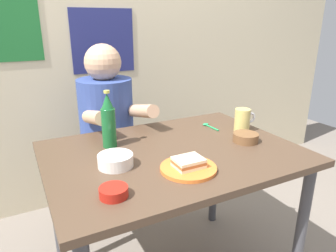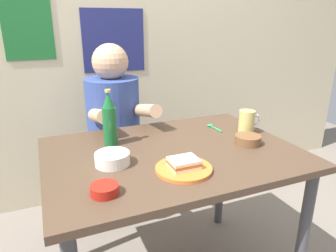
{
  "view_description": "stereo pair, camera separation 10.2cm",
  "coord_description": "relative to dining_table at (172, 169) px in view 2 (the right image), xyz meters",
  "views": [
    {
      "loc": [
        -0.6,
        -1.11,
        1.29
      ],
      "look_at": [
        0.0,
        0.05,
        0.84
      ],
      "focal_mm": 32.83,
      "sensor_mm": 36.0,
      "label": 1
    },
    {
      "loc": [
        -0.51,
        -1.15,
        1.29
      ],
      "look_at": [
        0.0,
        0.05,
        0.84
      ],
      "focal_mm": 32.83,
      "sensor_mm": 36.0,
      "label": 2
    }
  ],
  "objects": [
    {
      "name": "plate_orange",
      "position": [
        -0.04,
        -0.19,
        0.1
      ],
      "size": [
        0.22,
        0.22,
        0.01
      ],
      "primitive_type": "cylinder",
      "color": "orange",
      "rests_on": "dining_table"
    },
    {
      "name": "spoon",
      "position": [
        0.33,
        0.2,
        0.1
      ],
      "size": [
        0.04,
        0.12,
        0.01
      ],
      "color": "#26A559",
      "rests_on": "dining_table"
    },
    {
      "name": "stool",
      "position": [
        -0.12,
        0.63,
        -0.3
      ],
      "size": [
        0.34,
        0.34,
        0.45
      ],
      "color": "#4C4C51",
      "rests_on": "ground"
    },
    {
      "name": "condiment_bowl_brown",
      "position": [
        0.36,
        -0.07,
        0.12
      ],
      "size": [
        0.12,
        0.12,
        0.04
      ],
      "color": "brown",
      "rests_on": "dining_table"
    },
    {
      "name": "beer_bottle",
      "position": [
        -0.24,
        0.18,
        0.21
      ],
      "size": [
        0.06,
        0.06,
        0.26
      ],
      "color": "#19602D",
      "rests_on": "dining_table"
    },
    {
      "name": "dining_table",
      "position": [
        0.0,
        0.0,
        0.0
      ],
      "size": [
        1.1,
        0.8,
        0.74
      ],
      "color": "#4C3828",
      "rests_on": "ground"
    },
    {
      "name": "sandwich",
      "position": [
        -0.04,
        -0.19,
        0.13
      ],
      "size": [
        0.11,
        0.09,
        0.04
      ],
      "color": "beige",
      "rests_on": "plate_orange"
    },
    {
      "name": "wall_back",
      "position": [
        -0.0,
        1.05,
        0.65
      ],
      "size": [
        4.4,
        0.09,
        2.6
      ],
      "color": "beige",
      "rests_on": "ground"
    },
    {
      "name": "person_seated",
      "position": [
        -0.12,
        0.62,
        0.12
      ],
      "size": [
        0.33,
        0.56,
        0.72
      ],
      "color": "#33478C",
      "rests_on": "stool"
    },
    {
      "name": "rice_bowl_white",
      "position": [
        -0.28,
        -0.03,
        0.12
      ],
      "size": [
        0.14,
        0.14,
        0.05
      ],
      "color": "silver",
      "rests_on": "dining_table"
    },
    {
      "name": "sambal_bowl_red",
      "position": [
        -0.35,
        -0.25,
        0.11
      ],
      "size": [
        0.1,
        0.1,
        0.03
      ],
      "color": "#B21E14",
      "rests_on": "dining_table"
    },
    {
      "name": "beer_mug",
      "position": [
        0.44,
        0.06,
        0.15
      ],
      "size": [
        0.13,
        0.08,
        0.12
      ],
      "color": "#D1BC66",
      "rests_on": "dining_table"
    }
  ]
}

